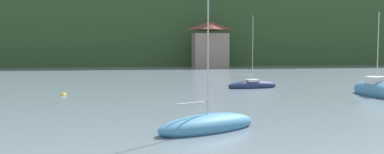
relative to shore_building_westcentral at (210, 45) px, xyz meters
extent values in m
cube|color=#2D4C28|center=(-12.23, 32.60, 6.03)|extent=(352.00, 53.96, 20.99)
ellipsoid|color=#38562D|center=(7.91, 46.09, 2.88)|extent=(246.40, 37.77, 47.84)
cube|color=gray|center=(0.00, 0.00, -1.05)|extent=(6.74, 4.76, 6.83)
pyramid|color=brown|center=(0.00, 0.00, 3.91)|extent=(7.08, 5.00, 1.67)
ellipsoid|color=teal|center=(-12.38, -59.65, -4.22)|extent=(5.52, 3.89, 1.09)
cylinder|color=#B7B7BC|center=(-12.38, -59.65, -0.50)|extent=(0.06, 0.06, 6.84)
cylinder|color=#ADADB2|center=(-13.21, -60.06, -3.10)|extent=(1.69, 0.87, 0.06)
ellipsoid|color=teal|center=(3.68, -48.55, -4.08)|extent=(2.43, 6.39, 1.71)
cylinder|color=#B7B7BC|center=(3.68, -48.55, -0.68)|extent=(0.08, 0.08, 5.87)
cube|color=silver|center=(3.68, -48.55, -3.26)|extent=(1.47, 1.61, 0.70)
ellipsoid|color=navy|center=(-4.20, -40.76, -4.24)|extent=(5.17, 2.07, 1.01)
cylinder|color=#B7B7BC|center=(-4.20, -40.76, -0.71)|extent=(0.06, 0.06, 6.50)
cylinder|color=#ADADB2|center=(-5.17, -40.88, -3.18)|extent=(1.93, 0.29, 0.05)
cube|color=silver|center=(-4.20, -40.76, -3.79)|extent=(1.26, 1.03, 0.34)
sphere|color=yellow|center=(-21.29, -44.11, -4.47)|extent=(0.46, 0.46, 0.46)
camera|label=1|loc=(-15.93, -77.35, -0.68)|focal=36.89mm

